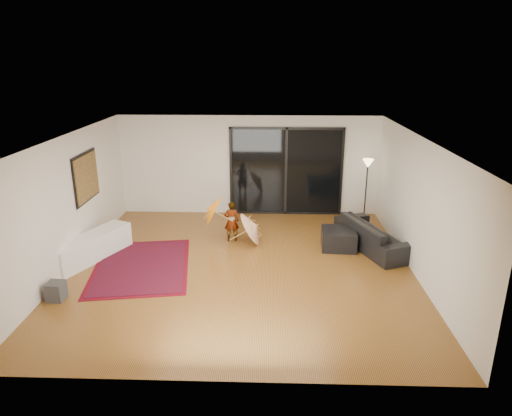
{
  "coord_description": "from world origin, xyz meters",
  "views": [
    {
      "loc": [
        0.59,
        -8.58,
        4.18
      ],
      "look_at": [
        0.28,
        0.63,
        1.1
      ],
      "focal_mm": 32.0,
      "sensor_mm": 36.0,
      "label": 1
    }
  ],
  "objects_px": {
    "media_console": "(92,247)",
    "sofa": "(374,234)",
    "ottoman": "(339,239)",
    "child": "(232,221)"
  },
  "relations": [
    {
      "from": "media_console",
      "to": "child",
      "type": "distance_m",
      "value": 3.15
    },
    {
      "from": "media_console",
      "to": "sofa",
      "type": "relative_size",
      "value": 0.9
    },
    {
      "from": "sofa",
      "to": "child",
      "type": "relative_size",
      "value": 2.29
    },
    {
      "from": "media_console",
      "to": "ottoman",
      "type": "distance_m",
      "value": 5.46
    },
    {
      "from": "sofa",
      "to": "ottoman",
      "type": "xyz_separation_m",
      "value": [
        -0.8,
        -0.03,
        -0.11
      ]
    },
    {
      "from": "child",
      "to": "ottoman",
      "type": "bearing_deg",
      "value": 164.68
    },
    {
      "from": "ottoman",
      "to": "media_console",
      "type": "bearing_deg",
      "value": -171.66
    },
    {
      "from": "media_console",
      "to": "ottoman",
      "type": "height_order",
      "value": "media_console"
    },
    {
      "from": "ottoman",
      "to": "child",
      "type": "bearing_deg",
      "value": 172.05
    },
    {
      "from": "ottoman",
      "to": "child",
      "type": "relative_size",
      "value": 0.79
    }
  ]
}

